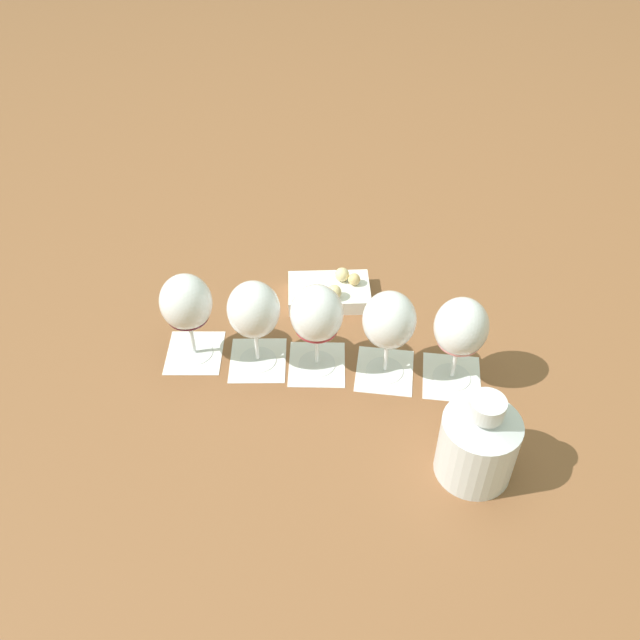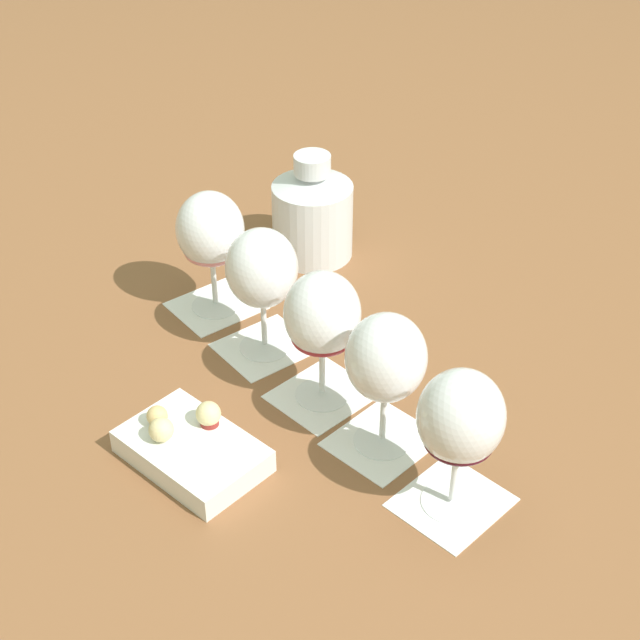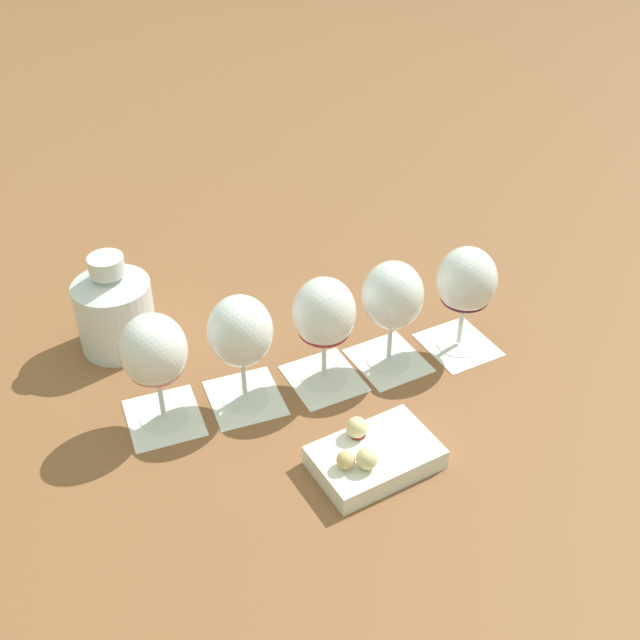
# 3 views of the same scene
# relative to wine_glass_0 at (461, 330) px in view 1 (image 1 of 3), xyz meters

# --- Properties ---
(ground_plane) EXTENTS (8.00, 8.00, 0.00)m
(ground_plane) POSITION_rel_wine_glass_0_xyz_m (0.16, 0.17, -0.12)
(ground_plane) COLOR brown
(tasting_card_0) EXTENTS (0.15, 0.15, 0.00)m
(tasting_card_0) POSITION_rel_wine_glass_0_xyz_m (0.00, 0.00, -0.12)
(tasting_card_0) COLOR white
(tasting_card_0) RESTS_ON ground_plane
(tasting_card_1) EXTENTS (0.15, 0.15, 0.00)m
(tasting_card_1) POSITION_rel_wine_glass_0_xyz_m (0.08, 0.09, -0.12)
(tasting_card_1) COLOR white
(tasting_card_1) RESTS_ON ground_plane
(tasting_card_2) EXTENTS (0.15, 0.15, 0.00)m
(tasting_card_2) POSITION_rel_wine_glass_0_xyz_m (0.16, 0.18, -0.12)
(tasting_card_2) COLOR white
(tasting_card_2) RESTS_ON ground_plane
(tasting_card_3) EXTENTS (0.15, 0.15, 0.00)m
(tasting_card_3) POSITION_rel_wine_glass_0_xyz_m (0.23, 0.26, -0.12)
(tasting_card_3) COLOR white
(tasting_card_3) RESTS_ON ground_plane
(tasting_card_4) EXTENTS (0.15, 0.15, 0.00)m
(tasting_card_4) POSITION_rel_wine_glass_0_xyz_m (0.32, 0.35, -0.12)
(tasting_card_4) COLOR white
(tasting_card_4) RESTS_ON ground_plane
(wine_glass_0) EXTENTS (0.09, 0.09, 0.18)m
(wine_glass_0) POSITION_rel_wine_glass_0_xyz_m (0.00, 0.00, 0.00)
(wine_glass_0) COLOR white
(wine_glass_0) RESTS_ON tasting_card_0
(wine_glass_1) EXTENTS (0.09, 0.09, 0.18)m
(wine_glass_1) POSITION_rel_wine_glass_0_xyz_m (0.08, 0.09, -0.00)
(wine_glass_1) COLOR white
(wine_glass_1) RESTS_ON tasting_card_1
(wine_glass_2) EXTENTS (0.09, 0.09, 0.18)m
(wine_glass_2) POSITION_rel_wine_glass_0_xyz_m (0.16, 0.18, 0.00)
(wine_glass_2) COLOR white
(wine_glass_2) RESTS_ON tasting_card_2
(wine_glass_3) EXTENTS (0.09, 0.09, 0.18)m
(wine_glass_3) POSITION_rel_wine_glass_0_xyz_m (0.23, 0.26, -0.00)
(wine_glass_3) COLOR white
(wine_glass_3) RESTS_ON tasting_card_3
(wine_glass_4) EXTENTS (0.09, 0.09, 0.18)m
(wine_glass_4) POSITION_rel_wine_glass_0_xyz_m (0.32, 0.35, -0.00)
(wine_glass_4) COLOR white
(wine_glass_4) RESTS_ON tasting_card_4
(ceramic_vase) EXTENTS (0.12, 0.12, 0.16)m
(ceramic_vase) POSITION_rel_wine_glass_0_xyz_m (-0.16, 0.11, -0.05)
(ceramic_vase) COLOR silver
(ceramic_vase) RESTS_ON ground_plane
(snack_dish) EXTENTS (0.18, 0.19, 0.06)m
(snack_dish) POSITION_rel_wine_glass_0_xyz_m (0.30, 0.05, -0.10)
(snack_dish) COLOR white
(snack_dish) RESTS_ON ground_plane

